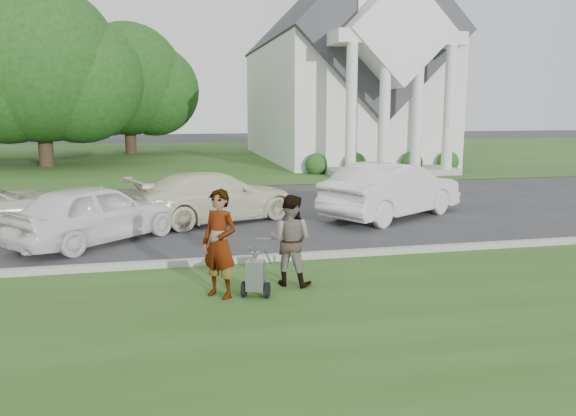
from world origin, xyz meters
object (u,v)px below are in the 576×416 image
object	(u,v)px
car_c	(215,197)
car_b	(96,213)
striping_cart	(256,276)
tree_left	(40,71)
church	(341,62)
person_right	(290,241)
parking_meter_near	(294,231)
tree_back	(128,85)
car_d	(393,190)
person_left	(220,245)

from	to	relation	value
car_c	car_b	bearing A→B (deg)	101.79
striping_cart	car_c	xyz separation A→B (m)	(-0.09, 6.71, 0.33)
tree_left	car_b	world-z (taller)	tree_left
church	person_right	bearing A→B (deg)	-109.37
striping_cart	car_b	bearing A→B (deg)	143.84
parking_meter_near	car_c	world-z (taller)	car_c
tree_left	parking_meter_near	xyz separation A→B (m)	(8.76, -22.24, -4.30)
parking_meter_near	car_b	world-z (taller)	car_b
person_right	tree_left	bearing A→B (deg)	-39.99
church	tree_back	world-z (taller)	church
striping_cart	person_right	size ratio (longest dim) A/B	0.60
church	tree_left	bearing A→B (deg)	-176.21
church	tree_left	world-z (taller)	church
tree_left	car_d	bearing A→B (deg)	-53.58
person_right	car_c	xyz separation A→B (m)	(-0.81, 6.17, -0.12)
striping_cart	tree_back	bearing A→B (deg)	117.46
person_right	parking_meter_near	size ratio (longest dim) A/B	1.28
person_right	car_d	xyz separation A→B (m)	(4.32, 5.66, -0.02)
car_b	striping_cart	bearing A→B (deg)	170.47
tree_left	tree_back	bearing A→B (deg)	63.43
car_d	striping_cart	bearing A→B (deg)	109.11
striping_cart	car_d	size ratio (longest dim) A/B	0.20
person_left	person_right	world-z (taller)	person_left
parking_meter_near	car_d	distance (m)	6.32
striping_cart	car_b	world-z (taller)	car_b
tree_back	striping_cart	distance (m)	32.12
person_left	car_d	distance (m)	8.27
tree_back	person_right	distance (m)	31.62
person_left	church	bearing A→B (deg)	111.97
striping_cart	person_left	distance (m)	0.81
tree_left	car_c	size ratio (longest dim) A/B	2.21
car_c	tree_back	bearing A→B (deg)	-13.33
church	person_left	size ratio (longest dim) A/B	13.10
church	parking_meter_near	xyz separation A→B (m)	(-8.25, -23.36, -5.13)
tree_left	person_right	bearing A→B (deg)	-69.74
church	tree_back	size ratio (longest dim) A/B	2.51
person_left	striping_cart	bearing A→B (deg)	30.31
striping_cart	parking_meter_near	distance (m)	1.73
parking_meter_near	church	bearing A→B (deg)	70.56
striping_cart	parking_meter_near	xyz separation A→B (m)	(0.97, 1.36, 0.44)
tree_left	striping_cart	bearing A→B (deg)	-71.72
striping_cart	car_b	xyz separation A→B (m)	(-3.09, 4.72, 0.35)
parking_meter_near	car_c	distance (m)	5.46
church	tree_back	xyz separation A→B (m)	(-13.01, 6.87, -1.21)
church	striping_cart	xyz separation A→B (m)	(-9.22, -24.72, -5.57)
car_c	car_d	distance (m)	5.16
car_c	church	bearing A→B (deg)	-49.13
tree_left	striping_cart	distance (m)	25.30
person_left	person_right	distance (m)	1.36
church	car_b	size ratio (longest dim) A/B	5.73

